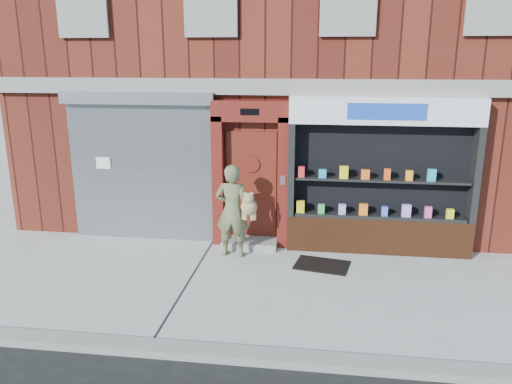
# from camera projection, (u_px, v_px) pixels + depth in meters

# --- Properties ---
(ground) EXTENTS (80.00, 80.00, 0.00)m
(ground) POSITION_uv_depth(u_px,v_px,m) (279.00, 286.00, 8.32)
(ground) COLOR #9E9E99
(ground) RESTS_ON ground
(curb) EXTENTS (60.00, 0.30, 0.12)m
(curb) POSITION_uv_depth(u_px,v_px,m) (264.00, 357.00, 6.25)
(curb) COLOR gray
(curb) RESTS_ON ground
(building) EXTENTS (12.00, 8.16, 8.00)m
(building) POSITION_uv_depth(u_px,v_px,m) (302.00, 45.00, 13.00)
(building) COLOR #4A1811
(building) RESTS_ON ground
(shutter_bay) EXTENTS (3.10, 0.30, 3.04)m
(shutter_bay) POSITION_uv_depth(u_px,v_px,m) (141.00, 158.00, 10.10)
(shutter_bay) COLOR gray
(shutter_bay) RESTS_ON ground
(red_door_bay) EXTENTS (1.52, 0.58, 2.90)m
(red_door_bay) POSITION_uv_depth(u_px,v_px,m) (251.00, 174.00, 9.81)
(red_door_bay) COLOR #5A140F
(red_door_bay) RESTS_ON ground
(pharmacy_bay) EXTENTS (3.50, 0.41, 3.00)m
(pharmacy_bay) POSITION_uv_depth(u_px,v_px,m) (380.00, 183.00, 9.47)
(pharmacy_bay) COLOR #522713
(pharmacy_bay) RESTS_ON ground
(woman) EXTENTS (0.82, 0.48, 1.79)m
(woman) POSITION_uv_depth(u_px,v_px,m) (234.00, 210.00, 9.38)
(woman) COLOR #5D6140
(woman) RESTS_ON ground
(doormat) EXTENTS (1.07, 0.84, 0.02)m
(doormat) POSITION_uv_depth(u_px,v_px,m) (322.00, 265.00, 9.13)
(doormat) COLOR black
(doormat) RESTS_ON ground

